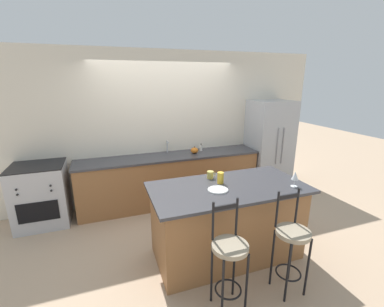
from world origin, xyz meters
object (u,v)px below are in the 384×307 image
(wine_glass, at_px, (295,176))
(coffee_mug, at_px, (210,175))
(oven_range, at_px, (42,195))
(tumbler_cup, at_px, (220,178))
(dinner_plate, at_px, (218,190))
(refrigerator, at_px, (268,146))
(soap_bottle, at_px, (201,148))
(pumpkin_decoration, at_px, (194,150))
(bar_stool_far, at_px, (291,242))
(bar_stool_near, at_px, (229,257))

(wine_glass, distance_m, coffee_mug, 1.03)
(oven_range, bearing_deg, tumbler_cup, -33.28)
(tumbler_cup, bearing_deg, dinner_plate, -122.75)
(wine_glass, bearing_deg, refrigerator, 62.48)
(tumbler_cup, xyz_separation_m, soap_bottle, (0.39, 1.67, -0.07))
(refrigerator, height_order, pumpkin_decoration, refrigerator)
(bar_stool_far, distance_m, pumpkin_decoration, 2.44)
(refrigerator, distance_m, pumpkin_decoration, 1.58)
(dinner_plate, relative_size, wine_glass, 1.26)
(oven_range, height_order, tumbler_cup, tumbler_cup)
(oven_range, distance_m, wine_glass, 3.70)
(dinner_plate, xyz_separation_m, tumbler_cup, (0.12, 0.18, 0.06))
(oven_range, distance_m, bar_stool_near, 3.12)
(bar_stool_far, height_order, pumpkin_decoration, bar_stool_far)
(coffee_mug, xyz_separation_m, soap_bottle, (0.44, 1.47, -0.04))
(coffee_mug, relative_size, pumpkin_decoration, 0.87)
(tumbler_cup, bearing_deg, wine_glass, -25.72)
(bar_stool_near, bearing_deg, bar_stool_far, -0.67)
(bar_stool_far, bearing_deg, bar_stool_near, 179.33)
(pumpkin_decoration, bearing_deg, wine_glass, -73.04)
(tumbler_cup, height_order, pumpkin_decoration, tumbler_cup)
(bar_stool_near, relative_size, wine_glass, 5.90)
(tumbler_cup, bearing_deg, pumpkin_decoration, 82.12)
(oven_range, relative_size, soap_bottle, 7.30)
(refrigerator, distance_m, wine_glass, 2.15)
(oven_range, bearing_deg, dinner_plate, -37.79)
(bar_stool_far, xyz_separation_m, tumbler_cup, (-0.41, 0.87, 0.44))
(coffee_mug, bearing_deg, wine_glass, -34.45)
(coffee_mug, bearing_deg, soap_bottle, 73.33)
(tumbler_cup, bearing_deg, oven_range, 146.72)
(bar_stool_far, xyz_separation_m, wine_glass, (0.39, 0.48, 0.50))
(refrigerator, distance_m, tumbler_cup, 2.34)
(oven_range, height_order, pumpkin_decoration, pumpkin_decoration)
(bar_stool_near, relative_size, pumpkin_decoration, 8.25)
(refrigerator, distance_m, oven_range, 4.12)
(dinner_plate, xyz_separation_m, pumpkin_decoration, (0.33, 1.72, -0.00))
(bar_stool_far, distance_m, coffee_mug, 1.23)
(dinner_plate, xyz_separation_m, soap_bottle, (0.51, 1.85, -0.00))
(refrigerator, distance_m, dinner_plate, 2.55)
(bar_stool_far, bearing_deg, dinner_plate, 127.69)
(dinner_plate, height_order, coffee_mug, coffee_mug)
(tumbler_cup, relative_size, soap_bottle, 1.08)
(wine_glass, xyz_separation_m, soap_bottle, (-0.41, 2.05, -0.13))
(oven_range, bearing_deg, soap_bottle, 3.10)
(wine_glass, height_order, tumbler_cup, wine_glass)
(refrigerator, relative_size, bar_stool_far, 1.61)
(refrigerator, xyz_separation_m, oven_range, (-4.10, 0.01, -0.42))
(dinner_plate, distance_m, wine_glass, 0.95)
(coffee_mug, distance_m, pumpkin_decoration, 1.37)
(oven_range, height_order, coffee_mug, coffee_mug)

